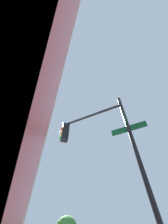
{
  "coord_description": "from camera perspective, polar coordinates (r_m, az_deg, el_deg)",
  "views": [
    {
      "loc": [
        -9.21,
        -4.43,
        1.33
      ],
      "look_at": [
        -6.27,
        -5.28,
        4.76
      ],
      "focal_mm": 21.21,
      "sensor_mm": 36.0,
      "label": 1
    }
  ],
  "objects": [
    {
      "name": "traffic_signal_near",
      "position": [
        4.56,
        5.2,
        -12.09
      ],
      "size": [
        2.23,
        2.42,
        5.69
      ],
      "color": "black",
      "rests_on": "ground_plane"
    }
  ]
}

